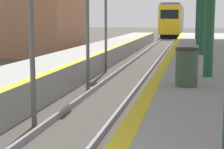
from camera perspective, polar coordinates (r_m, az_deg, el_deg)
train at (r=55.89m, az=9.29°, el=8.18°), size 2.70×20.00×4.41m
trash_bin at (r=9.10m, az=11.30°, el=1.11°), size 0.56×0.56×0.92m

